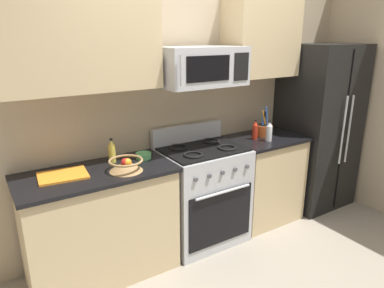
# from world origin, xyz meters

# --- Properties ---
(ground_plane) EXTENTS (16.00, 16.00, 0.00)m
(ground_plane) POSITION_xyz_m (0.00, 0.00, 0.00)
(ground_plane) COLOR gray
(wall_back) EXTENTS (8.00, 0.10, 2.60)m
(wall_back) POSITION_xyz_m (0.00, 1.01, 1.30)
(wall_back) COLOR tan
(wall_back) RESTS_ON ground
(counter_left) EXTENTS (1.20, 0.59, 0.91)m
(counter_left) POSITION_xyz_m (-0.99, 0.65, 0.46)
(counter_left) COLOR tan
(counter_left) RESTS_ON ground
(range_oven) EXTENTS (0.76, 0.63, 1.09)m
(range_oven) POSITION_xyz_m (-0.00, 0.65, 0.47)
(range_oven) COLOR #B2B5BA
(range_oven) RESTS_ON ground
(counter_right) EXTENTS (0.77, 0.59, 0.91)m
(counter_right) POSITION_xyz_m (0.78, 0.65, 0.46)
(counter_right) COLOR tan
(counter_right) RESTS_ON ground
(refrigerator) EXTENTS (0.77, 0.70, 1.82)m
(refrigerator) POSITION_xyz_m (1.57, 0.63, 0.91)
(refrigerator) COLOR black
(refrigerator) RESTS_ON ground
(microwave) EXTENTS (0.75, 0.44, 0.33)m
(microwave) POSITION_xyz_m (-0.00, 0.68, 1.65)
(microwave) COLOR #B2B5BA
(upper_cabinets_left) EXTENTS (1.19, 0.34, 0.76)m
(upper_cabinets_left) POSITION_xyz_m (-0.99, 0.79, 1.89)
(upper_cabinets_left) COLOR tan
(upper_cabinets_right) EXTENTS (0.76, 0.34, 0.76)m
(upper_cabinets_right) POSITION_xyz_m (0.78, 0.79, 1.89)
(upper_cabinets_right) COLOR tan
(utensil_crock) EXTENTS (0.17, 0.17, 0.31)m
(utensil_crock) POSITION_xyz_m (0.80, 0.70, 0.97)
(utensil_crock) COLOR #D1662D
(utensil_crock) RESTS_ON counter_right
(fruit_basket) EXTENTS (0.26, 0.26, 0.11)m
(fruit_basket) POSITION_xyz_m (-0.78, 0.54, 0.96)
(fruit_basket) COLOR #9E7A4C
(fruit_basket) RESTS_ON counter_left
(cutting_board) EXTENTS (0.37, 0.30, 0.02)m
(cutting_board) POSITION_xyz_m (-1.23, 0.69, 0.92)
(cutting_board) COLOR orange
(cutting_board) RESTS_ON counter_left
(bottle_oil) EXTENTS (0.06, 0.06, 0.20)m
(bottle_oil) POSITION_xyz_m (-0.81, 0.78, 1.00)
(bottle_oil) COLOR gold
(bottle_oil) RESTS_ON counter_left
(bottle_hot_sauce) EXTENTS (0.05, 0.05, 0.20)m
(bottle_hot_sauce) POSITION_xyz_m (0.64, 0.66, 1.00)
(bottle_hot_sauce) COLOR red
(bottle_hot_sauce) RESTS_ON counter_right
(bottle_vinegar) EXTENTS (0.06, 0.06, 0.21)m
(bottle_vinegar) POSITION_xyz_m (0.71, 0.54, 1.00)
(bottle_vinegar) COLOR silver
(bottle_vinegar) RESTS_ON counter_right
(prep_bowl) EXTENTS (0.13, 0.13, 0.05)m
(prep_bowl) POSITION_xyz_m (-0.55, 0.73, 0.94)
(prep_bowl) COLOR #59AD66
(prep_bowl) RESTS_ON counter_left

